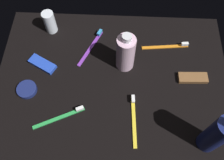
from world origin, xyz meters
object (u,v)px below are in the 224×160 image
toothbrush_yellow (134,118)px  toothbrush_green (62,116)px  bodywash_bottle (126,53)px  toothbrush_orange (168,46)px  snack_bar_blue (42,64)px  cream_tin_left (27,89)px  snack_bar_brown (193,78)px  toothbrush_purple (92,46)px  deodorant_stick (50,22)px  lotion_bottle (216,135)px

toothbrush_yellow → toothbrush_green: bearing=-178.4°
bodywash_bottle → toothbrush_orange: size_ratio=0.96×
snack_bar_blue → cream_tin_left: bearing=-80.6°
snack_bar_brown → toothbrush_yellow: bearing=-145.3°
toothbrush_orange → toothbrush_purple: bearing=-177.9°
toothbrush_green → snack_bar_brown: 48.08cm
cream_tin_left → deodorant_stick: bearing=80.5°
toothbrush_orange → toothbrush_green: (-37.02, -30.16, 0.00)cm
toothbrush_orange → toothbrush_purple: size_ratio=1.07×
toothbrush_orange → snack_bar_blue: 48.20cm
toothbrush_orange → lotion_bottle: bearing=-74.8°
snack_bar_brown → snack_bar_blue: size_ratio=1.00×
bodywash_bottle → deodorant_stick: size_ratio=1.84×
deodorant_stick → toothbrush_orange: 46.78cm
bodywash_bottle → snack_bar_brown: bodywash_bottle is taller
bodywash_bottle → lotion_bottle: bearing=-46.6°
toothbrush_yellow → lotion_bottle: bearing=-17.3°
cream_tin_left → snack_bar_blue: bearing=71.0°
lotion_bottle → snack_bar_blue: lotion_bottle is taller
bodywash_bottle → snack_bar_brown: size_ratio=1.66×
toothbrush_yellow → snack_bar_brown: size_ratio=1.73×
deodorant_stick → toothbrush_orange: bearing=-7.8°
lotion_bottle → toothbrush_orange: (-9.96, 36.63, -8.89)cm
toothbrush_purple → toothbrush_yellow: bearing=-60.0°
toothbrush_orange → snack_bar_brown: (8.11, -13.60, 0.14)cm
deodorant_stick → toothbrush_yellow: deodorant_stick is taller
snack_bar_brown → snack_bar_blue: 55.29cm
toothbrush_purple → cream_tin_left: (-21.24, -19.81, 0.17)cm
bodywash_bottle → toothbrush_orange: bodywash_bottle is taller
toothbrush_orange → snack_bar_blue: size_ratio=1.73×
bodywash_bottle → toothbrush_purple: bodywash_bottle is taller
toothbrush_orange → snack_bar_brown: size_ratio=1.73×
toothbrush_purple → snack_bar_brown: 39.61cm
snack_bar_brown → bodywash_bottle: bearing=166.3°
lotion_bottle → deodorant_stick: size_ratio=2.28×
toothbrush_green → toothbrush_yellow: (23.97, 0.68, 0.00)cm
bodywash_bottle → deodorant_stick: bearing=153.2°
lotion_bottle → snack_bar_blue: bearing=155.2°
deodorant_stick → toothbrush_yellow: bearing=-47.3°
lotion_bottle → deodorant_stick: lotion_bottle is taller
toothbrush_orange → toothbrush_green: size_ratio=1.07×
deodorant_stick → cream_tin_left: deodorant_stick is taller
snack_bar_brown → snack_bar_blue: bearing=174.4°
deodorant_stick → toothbrush_purple: size_ratio=0.56×
deodorant_stick → toothbrush_orange: deodorant_stick is taller
deodorant_stick → toothbrush_green: bearing=-75.9°
toothbrush_yellow → snack_bar_blue: size_ratio=1.73×
toothbrush_purple → snack_bar_brown: (37.58, -12.51, 0.14)cm
toothbrush_orange → toothbrush_purple: same height
toothbrush_yellow → cream_tin_left: (-37.66, 8.58, 0.17)cm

